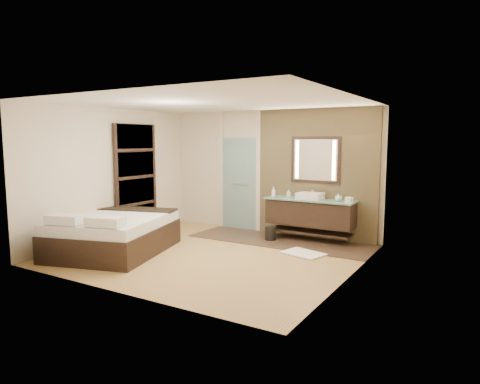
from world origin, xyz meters
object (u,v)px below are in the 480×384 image
Objects in this scene: vanity at (310,213)px; waste_bin at (270,234)px; bed at (114,234)px; mirror_unit at (315,160)px.

vanity is 6.46× the size of waste_bin.
bed is (-2.75, -2.71, -0.24)m from vanity.
bed is at bearing -135.38° from vanity.
vanity is at bearing 29.89° from waste_bin.
bed reaches higher than waste_bin.
mirror_unit is 0.42× the size of bed.
mirror_unit is 4.24m from bed.
mirror_unit reaches higher than vanity.
vanity is 0.72× the size of bed.
mirror_unit is at bearing 90.00° from vanity.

